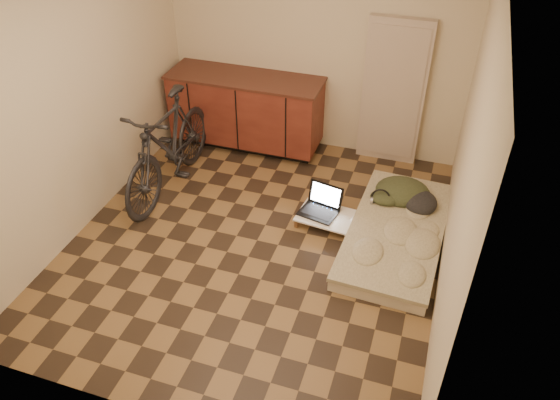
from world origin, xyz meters
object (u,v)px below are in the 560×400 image
(futon, at_px, (396,233))
(laptop, at_px, (321,207))
(lap_desk, at_px, (330,217))
(bicycle, at_px, (168,141))

(futon, bearing_deg, laptop, 176.68)
(laptop, bearing_deg, lap_desk, -14.10)
(bicycle, height_order, lap_desk, bicycle)
(bicycle, bearing_deg, laptop, -0.53)
(bicycle, height_order, laptop, bicycle)
(lap_desk, bearing_deg, bicycle, -177.11)
(futon, bearing_deg, bicycle, 179.84)
(futon, height_order, lap_desk, futon)
(bicycle, bearing_deg, futon, -2.00)
(futon, xyz_separation_m, lap_desk, (-0.68, 0.03, 0.01))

